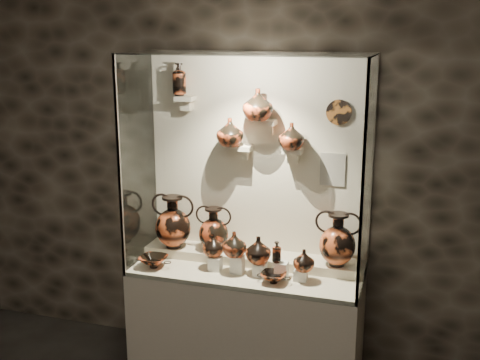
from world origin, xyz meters
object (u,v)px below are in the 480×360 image
Objects in this scene: amphora_right at (338,239)px; ovoid_vase_c at (292,136)px; jug_b at (234,244)px; jug_e at (304,260)px; jug_a at (213,245)px; ovoid_vase_a at (230,132)px; amphora_left at (173,222)px; jug_c at (258,250)px; kylix_right at (274,277)px; ovoid_vase_b at (258,105)px; lekythos_tall at (179,77)px; kylix_left at (154,260)px; lekythos_small at (277,251)px; amphora_mid at (214,229)px.

amphora_right is 0.81m from ovoid_vase_c.
jug_e is at bearing -17.28° from jug_b.
ovoid_vase_a reaches higher than jug_a.
jug_c is (0.73, -0.16, -0.09)m from amphora_left.
jug_e is 0.69× the size of kylix_right.
jug_e is 0.69× the size of ovoid_vase_b.
jug_a is at bearing -17.27° from lekythos_tall.
jug_c is at bearing 9.30° from kylix_left.
ovoid_vase_c is (0.91, 0.07, 0.71)m from amphora_left.
lekythos_small is at bearing -17.28° from jug_b.
lekythos_tall is at bearing 150.71° from amphora_mid.
ovoid_vase_a is (0.06, 0.22, 0.81)m from jug_a.
ovoid_vase_b reaches higher than kylix_right.
amphora_mid is at bearing 162.84° from lekythos_small.
ovoid_vase_a is at bearing 35.45° from kylix_left.
jug_b is at bearing -9.53° from lekythos_tall.
jug_c is 0.71× the size of lekythos_tall.
amphora_left is 1.80× the size of kylix_right.
kylix_left is (-0.37, -0.30, -0.19)m from amphora_mid.
jug_e is at bearing -144.37° from amphora_right.
jug_a is 0.47m from kylix_left.
ovoid_vase_b reaches higher than ovoid_vase_a.
lekythos_tall is (-1.24, 0.10, 1.11)m from amphora_right.
amphora_right is 1.43× the size of lekythos_tall.
jug_b is at bearing -145.67° from jug_c.
amphora_mid is (0.32, 0.03, -0.04)m from amphora_left.
jug_b is at bearing -121.17° from ovoid_vase_b.
lekythos_tall is at bearing 166.58° from amphora_right.
jug_c is 1.40m from lekythos_tall.
kylix_right is 1.10× the size of ovoid_vase_a.
lekythos_small is 0.82m from ovoid_vase_c.
amphora_mid is 1.84× the size of jug_b.
ovoid_vase_c is (0.03, 0.35, 0.94)m from kylix_right.
kylix_left is 1.11m from ovoid_vase_a.
amphora_mid is 1.48× the size of kylix_right.
ovoid_vase_b is (-0.22, 0.24, 1.00)m from lekythos_small.
ovoid_vase_a is (-0.29, 0.22, 0.80)m from jug_c.
ovoid_vase_b reaches higher than jug_b.
kylix_left is (-1.12, -0.08, -0.11)m from jug_e.
amphora_right is 0.30m from jug_e.
jug_c is at bearing 142.33° from kylix_right.
amphora_left is 1.09m from jug_e.
lekythos_small is 0.76× the size of ovoid_vase_b.
amphora_left is at bearing 171.70° from amphora_right.
kylix_left is (-0.92, -0.08, -0.15)m from lekythos_small.
ovoid_vase_c reaches higher than amphora_left.
jug_b is 1.17× the size of jug_e.
ovoid_vase_a is at bearing 13.98° from lekythos_tall.
jug_c reaches higher than jug_a.
jug_c is at bearing 6.72° from jug_a.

